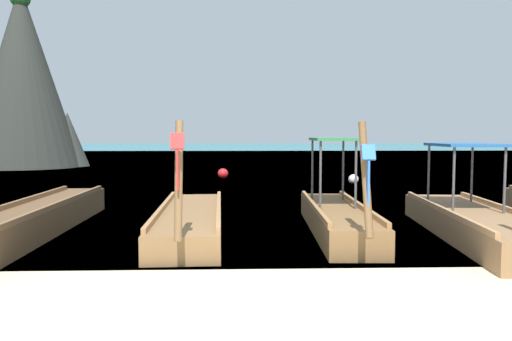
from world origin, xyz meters
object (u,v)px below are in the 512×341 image
at_px(karst_rock, 25,79).
at_px(mooring_buoy_near, 223,174).
at_px(longtail_boat_blue_ribbon, 337,216).
at_px(longtail_boat_green_ribbon, 475,221).
at_px(mooring_buoy_far, 354,179).
at_px(longtail_boat_orange_ribbon, 38,219).
at_px(longtail_boat_red_ribbon, 191,220).

distance_m(karst_rock, mooring_buoy_near, 16.93).
bearing_deg(longtail_boat_blue_ribbon, karst_rock, 125.49).
height_order(longtail_boat_blue_ribbon, longtail_boat_green_ribbon, longtail_boat_green_ribbon).
distance_m(karst_rock, mooring_buoy_far, 22.87).
xyz_separation_m(karst_rock, mooring_buoy_near, (13.04, -9.32, -5.44)).
relative_size(longtail_boat_blue_ribbon, mooring_buoy_near, 11.62).
distance_m(longtail_boat_orange_ribbon, karst_rock, 24.78).
bearing_deg(mooring_buoy_near, mooring_buoy_far, -26.76).
bearing_deg(mooring_buoy_near, longtail_boat_orange_ribbon, -104.94).
relative_size(longtail_boat_orange_ribbon, longtail_boat_blue_ribbon, 1.25).
bearing_deg(longtail_boat_orange_ribbon, mooring_buoy_near, 75.06).
distance_m(longtail_boat_blue_ribbon, karst_rock, 27.87).
distance_m(mooring_buoy_near, mooring_buoy_far, 6.23).
xyz_separation_m(longtail_boat_orange_ribbon, longtail_boat_red_ribbon, (3.18, 0.02, -0.06)).
bearing_deg(mooring_buoy_near, longtail_boat_blue_ribbon, -77.63).
bearing_deg(longtail_boat_orange_ribbon, karst_rock, 113.39).
bearing_deg(karst_rock, mooring_buoy_near, -35.54).
xyz_separation_m(longtail_boat_green_ribbon, karst_rock, (-18.54, 22.94, 5.36)).
relative_size(karst_rock, mooring_buoy_far, 27.80).
distance_m(longtail_boat_red_ribbon, mooring_buoy_far, 11.63).
relative_size(longtail_boat_orange_ribbon, longtail_boat_green_ribbon, 1.14).
bearing_deg(mooring_buoy_near, karst_rock, 144.46).
bearing_deg(longtail_boat_red_ribbon, longtail_boat_blue_ribbon, -1.58).
distance_m(longtail_boat_green_ribbon, mooring_buoy_near, 14.70).
bearing_deg(longtail_boat_blue_ribbon, longtail_boat_green_ribbon, -14.15).
distance_m(longtail_boat_blue_ribbon, mooring_buoy_far, 10.51).
relative_size(longtail_boat_orange_ribbon, longtail_boat_red_ribbon, 1.19).
height_order(karst_rock, mooring_buoy_near, karst_rock).
distance_m(longtail_boat_green_ribbon, karst_rock, 29.98).
relative_size(longtail_boat_orange_ribbon, mooring_buoy_far, 16.99).
relative_size(longtail_boat_green_ribbon, mooring_buoy_far, 14.90).
xyz_separation_m(mooring_buoy_near, mooring_buoy_far, (5.57, -2.81, -0.04)).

